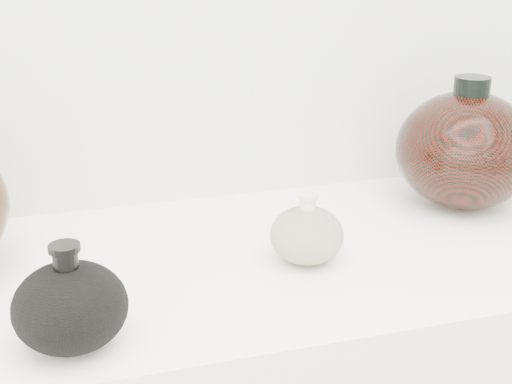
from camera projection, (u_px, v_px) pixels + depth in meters
name	position (u px, v px, depth m)	size (l,w,h in m)	color
black_gourd_vase	(70.00, 306.00, 0.79)	(0.14, 0.14, 0.13)	black
cream_gourd_vase	(307.00, 234.00, 1.00)	(0.11, 0.11, 0.10)	beige
right_round_pot	(465.00, 149.00, 1.19)	(0.27, 0.27, 0.22)	black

